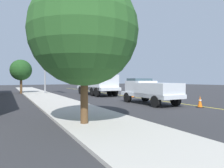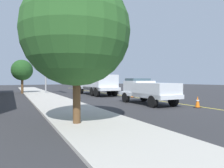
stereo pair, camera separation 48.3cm
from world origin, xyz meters
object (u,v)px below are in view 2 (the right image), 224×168
(traffic_cone_mid_front, at_px, (132,94))
(passing_minivan, at_px, (107,85))
(traffic_cone_leading, at_px, (198,102))
(service_pickup_truck, at_px, (148,90))
(traffic_signal_mast, at_px, (48,49))
(traffic_cone_mid_rear, at_px, (99,90))
(utility_bucket_truck, at_px, (96,82))

(traffic_cone_mid_front, bearing_deg, passing_minivan, -19.48)
(traffic_cone_leading, bearing_deg, traffic_cone_mid_front, -8.63)
(service_pickup_truck, relative_size, traffic_cone_leading, 7.05)
(traffic_cone_leading, relative_size, traffic_signal_mast, 0.10)
(traffic_cone_mid_front, xyz_separation_m, traffic_cone_mid_rear, (9.29, -1.06, -0.02))
(passing_minivan, xyz_separation_m, traffic_cone_mid_rear, (-3.12, 3.32, -0.61))
(utility_bucket_truck, bearing_deg, traffic_cone_leading, -179.26)
(traffic_cone_mid_front, height_order, traffic_signal_mast, traffic_signal_mast)
(utility_bucket_truck, bearing_deg, traffic_cone_mid_rear, -34.15)
(service_pickup_truck, distance_m, traffic_cone_mid_rear, 15.23)
(utility_bucket_truck, relative_size, traffic_cone_leading, 10.24)
(service_pickup_truck, bearing_deg, passing_minivan, -21.88)
(traffic_cone_mid_rear, height_order, traffic_signal_mast, traffic_signal_mast)
(utility_bucket_truck, relative_size, traffic_cone_mid_rear, 11.46)
(passing_minivan, distance_m, traffic_cone_mid_front, 13.18)
(traffic_cone_mid_front, xyz_separation_m, traffic_signal_mast, (9.46, 6.51, 5.61))
(utility_bucket_truck, bearing_deg, service_pickup_truck, 173.47)
(utility_bucket_truck, height_order, traffic_cone_leading, utility_bucket_truck)
(traffic_signal_mast, bearing_deg, service_pickup_truck, -165.92)
(traffic_cone_mid_front, bearing_deg, traffic_cone_mid_rear, -6.53)
(traffic_cone_leading, xyz_separation_m, traffic_cone_mid_front, (8.85, -1.34, -0.03))
(traffic_signal_mast, bearing_deg, traffic_cone_mid_front, -145.47)
(passing_minivan, relative_size, traffic_cone_mid_rear, 6.78)
(traffic_cone_mid_rear, bearing_deg, traffic_cone_mid_front, 173.47)
(utility_bucket_truck, height_order, traffic_signal_mast, traffic_signal_mast)
(passing_minivan, relative_size, traffic_cone_leading, 6.06)
(service_pickup_truck, xyz_separation_m, traffic_cone_leading, (-3.43, -1.43, -0.71))
(traffic_cone_mid_front, bearing_deg, traffic_signal_mast, 34.53)
(traffic_cone_mid_rear, xyz_separation_m, traffic_signal_mast, (0.17, 7.57, 5.63))
(service_pickup_truck, bearing_deg, traffic_cone_mid_rear, -14.62)
(utility_bucket_truck, distance_m, traffic_cone_mid_front, 5.81)
(passing_minivan, xyz_separation_m, traffic_signal_mast, (-2.95, 10.90, 5.02))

